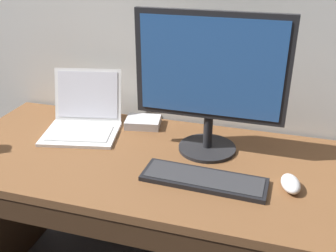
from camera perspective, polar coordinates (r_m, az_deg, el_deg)
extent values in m
cube|color=brown|center=(1.47, -3.07, -5.08)|extent=(1.52, 0.69, 0.03)
cube|color=#3D2716|center=(2.02, -23.47, -10.80)|extent=(0.04, 0.63, 0.72)
cube|color=#3D2716|center=(1.26, -8.08, -14.76)|extent=(1.46, 0.02, 0.09)
cube|color=white|center=(1.66, -12.67, -1.10)|extent=(0.34, 0.29, 0.01)
cube|color=#ACACAC|center=(1.65, -12.80, -1.03)|extent=(0.28, 0.20, 0.00)
cube|color=white|center=(1.74, -11.69, 4.53)|extent=(0.30, 0.14, 0.22)
cube|color=silver|center=(1.74, -11.73, 4.52)|extent=(0.27, 0.12, 0.19)
cylinder|color=black|center=(1.52, 5.77, -3.22)|extent=(0.22, 0.22, 0.01)
cylinder|color=black|center=(1.48, 5.89, -0.82)|extent=(0.03, 0.03, 0.13)
cube|color=black|center=(1.38, 6.28, 8.60)|extent=(0.55, 0.02, 0.39)
cube|color=#28569E|center=(1.37, 6.18, 8.44)|extent=(0.50, 0.00, 0.35)
cube|color=black|center=(1.32, 5.29, -7.85)|extent=(0.43, 0.15, 0.02)
cube|color=#2D2D30|center=(1.32, 5.30, -7.51)|extent=(0.40, 0.12, 0.00)
ellipsoid|color=white|center=(1.34, 17.58, -8.08)|extent=(0.08, 0.12, 0.04)
cube|color=silver|center=(1.70, -3.68, 0.57)|extent=(0.17, 0.14, 0.03)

